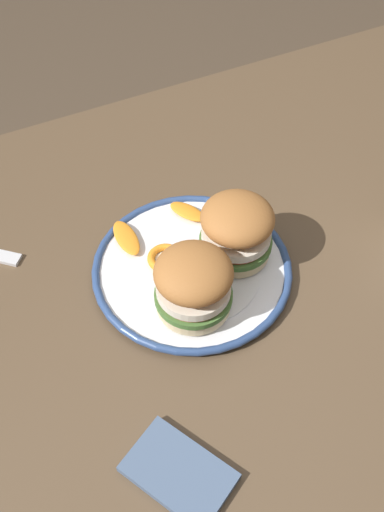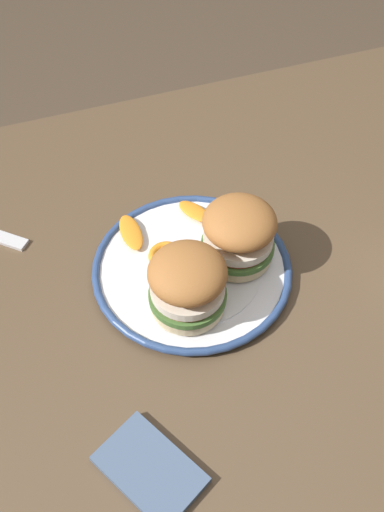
{
  "view_description": "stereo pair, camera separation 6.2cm",
  "coord_description": "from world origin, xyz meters",
  "views": [
    {
      "loc": [
        0.27,
        0.44,
        1.45
      ],
      "look_at": [
        0.03,
        -0.05,
        0.78
      ],
      "focal_mm": 41.59,
      "sensor_mm": 36.0,
      "label": 1
    },
    {
      "loc": [
        0.21,
        0.47,
        1.45
      ],
      "look_at": [
        0.03,
        -0.05,
        0.78
      ],
      "focal_mm": 41.59,
      "sensor_mm": 36.0,
      "label": 2
    }
  ],
  "objects": [
    {
      "name": "ground_plane",
      "position": [
        0.0,
        0.0,
        0.0
      ],
      "size": [
        8.0,
        8.0,
        0.0
      ],
      "primitive_type": "plane",
      "color": "#4C3D2D"
    },
    {
      "name": "dining_table",
      "position": [
        0.0,
        0.0,
        0.65
      ],
      "size": [
        1.49,
        0.99,
        0.74
      ],
      "color": "brown",
      "rests_on": "ground"
    },
    {
      "name": "dinner_plate",
      "position": [
        0.03,
        -0.05,
        0.75
      ],
      "size": [
        0.3,
        0.3,
        0.02
      ],
      "color": "white",
      "rests_on": "dining_table"
    },
    {
      "name": "sandwich_half_left",
      "position": [
        -0.04,
        -0.05,
        0.81
      ],
      "size": [
        0.15,
        0.15,
        0.1
      ],
      "color": "beige",
      "rests_on": "dinner_plate"
    },
    {
      "name": "sandwich_half_right",
      "position": [
        0.06,
        0.01,
        0.81
      ],
      "size": [
        0.14,
        0.14,
        0.1
      ],
      "color": "beige",
      "rests_on": "dinner_plate"
    },
    {
      "name": "orange_peel_curled",
      "position": [
        0.06,
        -0.08,
        0.76
      ],
      "size": [
        0.07,
        0.07,
        0.01
      ],
      "color": "orange",
      "rests_on": "dinner_plate"
    },
    {
      "name": "orange_peel_strip_long",
      "position": [
        0.1,
        -0.14,
        0.76
      ],
      "size": [
        0.03,
        0.08,
        0.01
      ],
      "color": "orange",
      "rests_on": "dinner_plate"
    },
    {
      "name": "orange_peel_strip_short",
      "position": [
        -0.01,
        -0.15,
        0.76
      ],
      "size": [
        0.06,
        0.07,
        0.01
      ],
      "color": "orange",
      "rests_on": "dinner_plate"
    },
    {
      "name": "folded_napkin",
      "position": [
        0.17,
        0.22,
        0.75
      ],
      "size": [
        0.13,
        0.15,
        0.01
      ],
      "primitive_type": "cube",
      "rotation": [
        0.0,
        0.0,
        2.07
      ],
      "color": "slate",
      "rests_on": "dining_table"
    }
  ]
}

